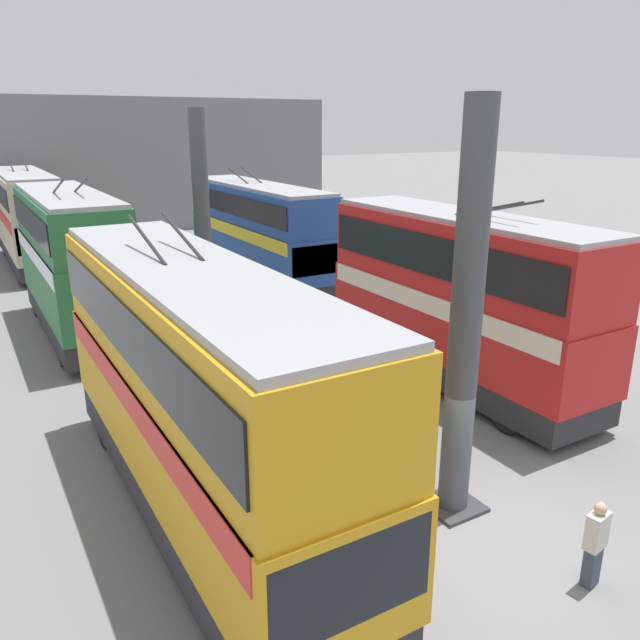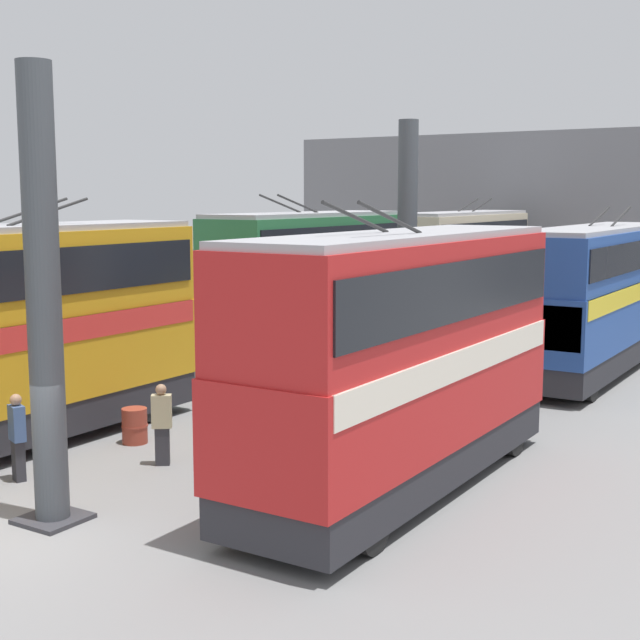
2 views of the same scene
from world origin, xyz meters
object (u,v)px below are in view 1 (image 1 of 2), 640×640
(bus_right_near, at_px, (196,380))
(person_by_left_row, at_px, (400,364))
(bus_right_far, at_px, (27,213))
(bus_left_far, at_px, (258,228))
(bus_left_near, at_px, (459,290))
(person_by_right_row, at_px, (323,470))
(person_aisle_midway, at_px, (335,406))
(person_aisle_foreground, at_px, (595,542))
(bus_right_mid, at_px, (72,255))
(oil_drum, at_px, (255,427))

(bus_right_near, height_order, person_by_left_row, bus_right_near)
(bus_right_far, bearing_deg, bus_left_far, -138.17)
(bus_left_near, relative_size, bus_right_near, 0.88)
(bus_right_near, xyz_separation_m, person_by_right_row, (-1.18, -2.07, -1.93))
(bus_left_near, xyz_separation_m, bus_right_far, (23.52, 8.85, -0.01))
(person_aisle_midway, distance_m, person_aisle_foreground, 6.51)
(person_by_left_row, bearing_deg, bus_left_near, -1.19)
(bus_right_mid, distance_m, oil_drum, 11.23)
(person_aisle_foreground, bearing_deg, oil_drum, -169.09)
(bus_right_far, bearing_deg, bus_right_mid, -180.00)
(person_aisle_foreground, bearing_deg, bus_right_near, -146.88)
(person_by_right_row, relative_size, oil_drum, 2.17)
(bus_right_far, relative_size, person_by_left_row, 6.55)
(bus_left_far, distance_m, person_by_left_row, 13.71)
(bus_right_near, distance_m, bus_right_far, 26.04)
(bus_right_mid, height_order, person_aisle_foreground, bus_right_mid)
(person_aisle_midway, bearing_deg, bus_left_far, -55.12)
(person_by_right_row, bearing_deg, bus_left_far, -178.95)
(bus_right_near, bearing_deg, person_by_right_row, -119.67)
(bus_right_mid, xyz_separation_m, person_aisle_foreground, (-18.09, -4.90, -2.11))
(person_aisle_midway, relative_size, person_aisle_foreground, 1.11)
(bus_right_near, bearing_deg, bus_left_near, -74.08)
(person_aisle_midway, bearing_deg, person_by_right_row, 107.06)
(person_aisle_midway, xyz_separation_m, person_aisle_foreground, (-6.42, -1.09, -0.10))
(bus_right_mid, xyz_separation_m, bus_right_far, (13.20, 0.00, -0.11))
(bus_left_near, height_order, person_aisle_foreground, bus_left_near)
(person_aisle_midway, bearing_deg, bus_left_near, -111.55)
(bus_left_near, bearing_deg, person_aisle_midway, 104.99)
(oil_drum, bearing_deg, person_by_right_row, 179.52)
(bus_right_far, distance_m, person_aisle_midway, 25.23)
(bus_left_far, relative_size, person_aisle_midway, 6.24)
(bus_right_near, distance_m, person_by_right_row, 3.07)
(bus_left_far, distance_m, person_aisle_midway, 15.91)
(bus_right_mid, bearing_deg, person_by_left_row, -145.62)
(bus_right_near, bearing_deg, bus_left_far, -28.70)
(person_aisle_midway, bearing_deg, bus_right_near, 70.60)
(bus_left_near, xyz_separation_m, bus_right_near, (-2.52, 8.85, 0.04))
(person_aisle_midway, height_order, oil_drum, person_aisle_midway)
(bus_left_near, xyz_separation_m, person_by_left_row, (0.18, 1.91, -1.98))
(bus_right_far, xyz_separation_m, person_by_right_row, (-27.22, -2.07, -1.88))
(bus_left_near, height_order, person_aisle_midway, bus_left_near)
(bus_right_near, xyz_separation_m, person_aisle_midway, (1.17, -3.81, -1.94))
(bus_left_far, distance_m, person_aisle_foreground, 21.84)
(bus_right_near, relative_size, person_aisle_midway, 6.10)
(bus_right_near, bearing_deg, person_aisle_midway, -72.86)
(bus_right_far, height_order, person_aisle_midway, bus_right_far)
(bus_left_far, height_order, bus_right_far, bus_right_far)
(bus_right_near, distance_m, person_aisle_foreground, 7.46)
(person_by_left_row, bearing_deg, person_by_right_row, -137.02)
(person_aisle_midway, xyz_separation_m, person_by_left_row, (1.53, -3.13, -0.07))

